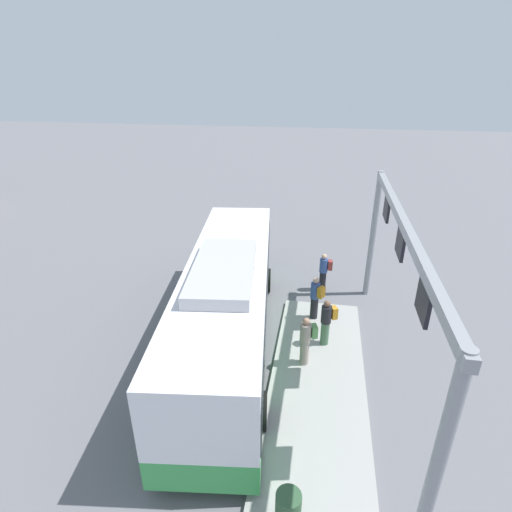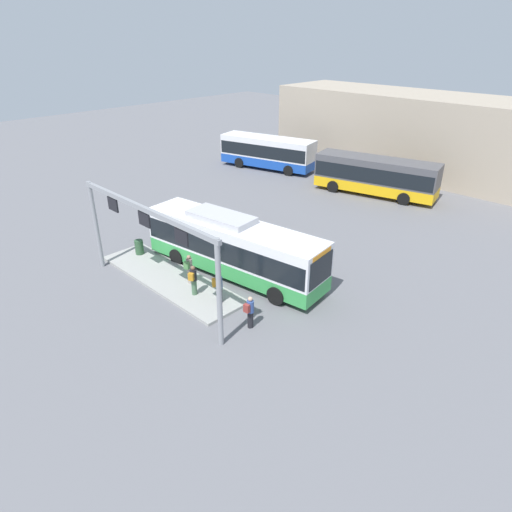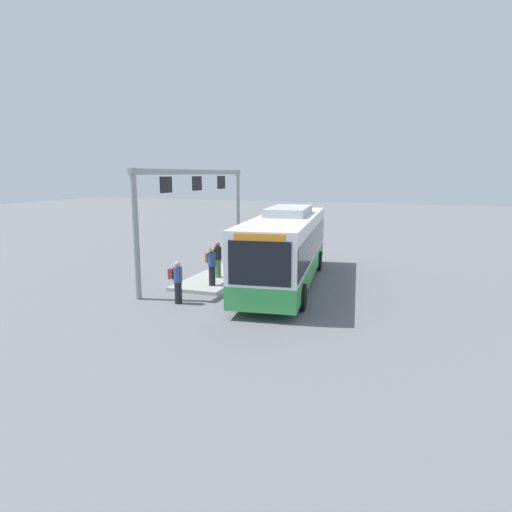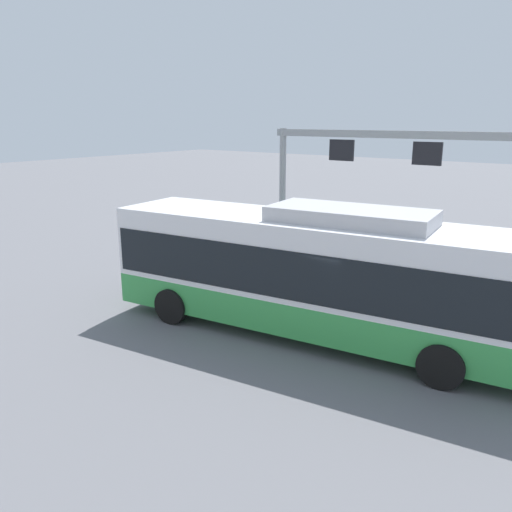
{
  "view_description": "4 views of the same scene",
  "coord_description": "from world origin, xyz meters",
  "px_view_note": "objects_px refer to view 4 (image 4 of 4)",
  "views": [
    {
      "loc": [
        -10.91,
        -2.81,
        8.51
      ],
      "look_at": [
        3.68,
        -0.28,
        1.7
      ],
      "focal_mm": 28.08,
      "sensor_mm": 36.0,
      "label": 1
    },
    {
      "loc": [
        16.94,
        -15.39,
        12.63
      ],
      "look_at": [
        1.95,
        -0.17,
        1.87
      ],
      "focal_mm": 31.73,
      "sensor_mm": 36.0,
      "label": 2
    },
    {
      "loc": [
        19.26,
        5.55,
        4.96
      ],
      "look_at": [
        1.61,
        -0.85,
        1.53
      ],
      "focal_mm": 31.58,
      "sensor_mm": 36.0,
      "label": 3
    },
    {
      "loc": [
        -6.39,
        11.02,
        5.54
      ],
      "look_at": [
        1.95,
        -0.0,
        1.85
      ],
      "focal_mm": 36.27,
      "sensor_mm": 36.0,
      "label": 4
    }
  ],
  "objects_px": {
    "person_boarding": "(253,254)",
    "person_waiting_near": "(309,262)",
    "bus_main": "(317,269)",
    "person_waiting_mid": "(357,267)",
    "person_waiting_far": "(383,278)"
  },
  "relations": [
    {
      "from": "person_boarding",
      "to": "person_waiting_near",
      "type": "relative_size",
      "value": 1.0
    },
    {
      "from": "bus_main",
      "to": "person_waiting_mid",
      "type": "relative_size",
      "value": 6.85
    },
    {
      "from": "person_waiting_near",
      "to": "person_waiting_far",
      "type": "distance_m",
      "value": 2.63
    },
    {
      "from": "person_waiting_far",
      "to": "bus_main",
      "type": "bearing_deg",
      "value": -34.69
    },
    {
      "from": "person_waiting_near",
      "to": "person_waiting_mid",
      "type": "bearing_deg",
      "value": 139.93
    },
    {
      "from": "person_boarding",
      "to": "person_waiting_near",
      "type": "height_order",
      "value": "person_waiting_near"
    },
    {
      "from": "bus_main",
      "to": "person_waiting_mid",
      "type": "distance_m",
      "value": 3.33
    },
    {
      "from": "bus_main",
      "to": "person_waiting_near",
      "type": "xyz_separation_m",
      "value": [
        1.92,
        -2.8,
        -0.76
      ]
    },
    {
      "from": "bus_main",
      "to": "person_waiting_near",
      "type": "height_order",
      "value": "bus_main"
    },
    {
      "from": "bus_main",
      "to": "person_boarding",
      "type": "xyz_separation_m",
      "value": [
        4.42,
        -3.07,
        -0.92
      ]
    },
    {
      "from": "bus_main",
      "to": "person_waiting_mid",
      "type": "height_order",
      "value": "bus_main"
    },
    {
      "from": "bus_main",
      "to": "person_waiting_far",
      "type": "bearing_deg",
      "value": -112.38
    },
    {
      "from": "person_waiting_near",
      "to": "person_waiting_mid",
      "type": "relative_size",
      "value": 1.0
    },
    {
      "from": "person_waiting_mid",
      "to": "person_waiting_far",
      "type": "bearing_deg",
      "value": 36.45
    },
    {
      "from": "bus_main",
      "to": "person_waiting_near",
      "type": "relative_size",
      "value": 6.85
    }
  ]
}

